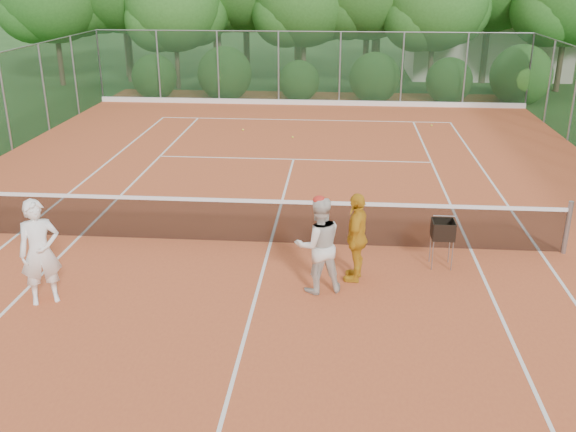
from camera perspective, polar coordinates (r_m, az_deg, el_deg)
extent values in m
plane|color=#204719|center=(13.40, -1.57, -2.51)|extent=(120.00, 120.00, 0.00)
cube|color=#C2572C|center=(13.39, -1.57, -2.47)|extent=(18.00, 36.00, 0.02)
cube|color=beige|center=(37.20, 17.09, 14.15)|extent=(8.00, 5.00, 3.00)
cylinder|color=gray|center=(13.88, 23.57, -0.95)|extent=(0.10, 0.10, 1.10)
cube|color=black|center=(13.21, -1.59, -0.60)|extent=(11.87, 0.03, 0.86)
cube|color=white|center=(13.05, -1.61, 1.30)|extent=(11.87, 0.04, 0.07)
imported|color=white|center=(11.50, -21.19, -3.01)|extent=(0.80, 0.71, 1.84)
imported|color=silver|center=(11.12, 2.73, -2.60)|extent=(1.01, 0.89, 1.74)
ellipsoid|color=red|center=(10.82, 2.80, 1.45)|extent=(0.22, 0.22, 0.14)
imported|color=gold|center=(11.61, 6.13, -1.87)|extent=(0.58, 1.03, 1.66)
cylinder|color=gray|center=(12.41, 12.72, -3.45)|extent=(0.02, 0.02, 0.59)
cylinder|color=gray|center=(12.79, 14.13, -2.82)|extent=(0.02, 0.02, 0.59)
cube|color=black|center=(12.42, 13.62, -1.17)|extent=(0.41, 0.41, 0.34)
sphere|color=#C2CE30|center=(21.94, 0.41, 7.03)|extent=(0.07, 0.07, 0.07)
sphere|color=yellow|center=(23.05, -4.02, 7.65)|extent=(0.07, 0.07, 0.07)
sphere|color=gold|center=(24.24, 12.65, 7.86)|extent=(0.07, 0.07, 0.07)
cube|color=white|center=(24.72, 1.46, 8.54)|extent=(11.03, 0.06, 0.01)
cube|color=white|center=(14.99, -22.91, -1.54)|extent=(0.06, 23.77, 0.01)
cube|color=white|center=(13.93, 21.50, -2.99)|extent=(0.06, 23.77, 0.01)
cube|color=white|center=(14.41, -18.05, -1.76)|extent=(0.06, 23.77, 0.01)
cube|color=white|center=(13.59, 15.95, -2.90)|extent=(0.06, 23.77, 0.01)
cube|color=white|center=(19.41, 0.49, 5.07)|extent=(8.23, 0.06, 0.01)
cube|color=white|center=(13.39, -1.57, -2.42)|extent=(0.06, 12.80, 0.01)
cube|color=#19381E|center=(27.51, 1.88, 12.97)|extent=(18.00, 0.02, 3.00)
cylinder|color=gray|center=(29.38, -16.39, 12.67)|extent=(0.07, 0.07, 3.00)
cylinder|color=gray|center=(28.51, 20.68, 11.96)|extent=(0.07, 0.07, 3.00)
cylinder|color=gray|center=(29.38, -16.39, 12.67)|extent=(0.07, 0.07, 3.00)
cylinder|color=gray|center=(28.51, 20.68, 11.96)|extent=(0.07, 0.07, 3.00)
cylinder|color=brown|center=(34.34, -19.72, 13.99)|extent=(0.26, 0.26, 3.75)
cylinder|color=brown|center=(34.62, -14.08, 15.16)|extent=(0.30, 0.30, 4.40)
cylinder|color=brown|center=(31.93, -9.86, 13.94)|extent=(0.22, 0.22, 3.20)
sphere|color=#2B5E1F|center=(31.74, -10.13, 18.18)|extent=(4.48, 4.48, 4.48)
cylinder|color=brown|center=(33.71, -3.72, 15.66)|extent=(0.31, 0.31, 4.50)
cylinder|color=brown|center=(31.97, 1.40, 14.51)|extent=(0.24, 0.24, 3.50)
cylinder|color=brown|center=(32.40, 6.95, 14.98)|extent=(0.28, 0.28, 4.10)
cylinder|color=brown|center=(31.50, 12.61, 13.84)|extent=(0.23, 0.23, 3.40)
cylinder|color=brown|center=(34.59, 17.23, 15.07)|extent=(0.32, 0.32, 4.65)
cylinder|color=brown|center=(33.18, 23.15, 13.39)|extent=(0.26, 0.26, 3.80)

